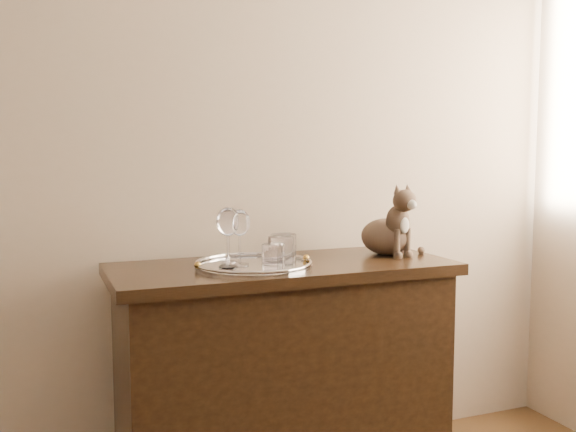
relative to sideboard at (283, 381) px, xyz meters
The scene contains 10 objects.
wall_back 1.15m from the sideboard, 152.68° to the left, with size 4.00×0.10×2.70m, color tan.
sideboard is the anchor object (origin of this frame).
tray 0.44m from the sideboard, 169.83° to the right, with size 0.40×0.40×0.01m, color silver.
wine_glass_a 0.56m from the sideboard, 168.48° to the left, with size 0.07×0.07×0.18m, color white, non-canonical shape.
wine_glass_c 0.58m from the sideboard, 166.95° to the right, with size 0.08×0.08×0.20m, color white, non-canonical shape.
wine_glass_d 0.55m from the sideboard, behind, with size 0.07×0.07×0.19m, color white, non-canonical shape.
tumbler_a 0.49m from the sideboard, 116.56° to the right, with size 0.09×0.09×0.10m, color silver.
tumbler_b 0.50m from the sideboard, 122.02° to the right, with size 0.08×0.08×0.08m, color white.
tumbler_c 0.48m from the sideboard, 106.82° to the right, with size 0.09×0.09×0.10m, color white.
cat 0.71m from the sideboard, ahead, with size 0.27×0.25×0.27m, color #4B3B2C, non-canonical shape.
Camera 1 is at (-0.21, -0.13, 1.24)m, focal length 40.00 mm.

